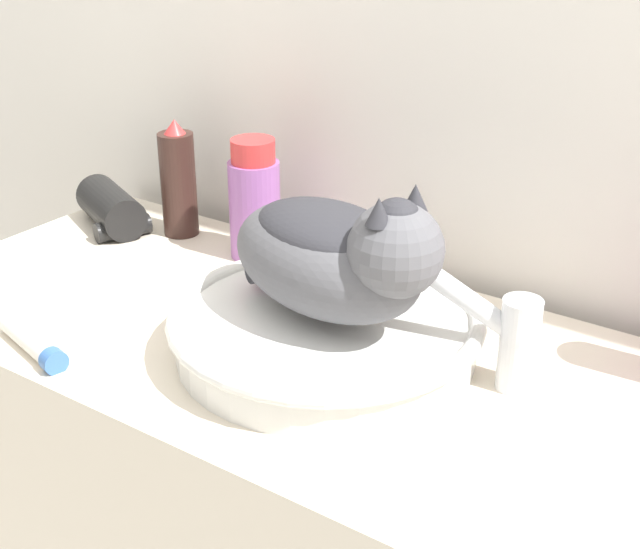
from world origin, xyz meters
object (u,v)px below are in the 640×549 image
(faucet, at_px, (506,333))
(hair_dryer, at_px, (111,209))
(hairspray_can_black, at_px, (178,182))
(cat, at_px, (337,252))
(mouthwash_bottle, at_px, (255,201))
(cream_tube, at_px, (32,342))

(faucet, xyz_separation_m, hair_dryer, (-0.72, 0.08, -0.03))
(hairspray_can_black, bearing_deg, hair_dryer, -157.07)
(faucet, relative_size, hair_dryer, 0.80)
(faucet, bearing_deg, hairspray_can_black, -26.59)
(hairspray_can_black, height_order, hair_dryer, hairspray_can_black)
(cat, distance_m, mouthwash_bottle, 0.33)
(hairspray_can_black, bearing_deg, cream_tube, -74.00)
(hairspray_can_black, bearing_deg, faucet, -11.87)
(cat, xyz_separation_m, faucet, (0.19, 0.06, -0.07))
(mouthwash_bottle, relative_size, hairspray_can_black, 0.97)
(faucet, bearing_deg, mouthwash_bottle, -30.36)
(mouthwash_bottle, height_order, hair_dryer, mouthwash_bottle)
(cat, distance_m, hair_dryer, 0.56)
(hairspray_can_black, distance_m, hair_dryer, 0.13)
(faucet, xyz_separation_m, mouthwash_bottle, (-0.46, 0.13, 0.02))
(faucet, distance_m, mouthwash_bottle, 0.48)
(hair_dryer, bearing_deg, faucet, -162.25)
(cat, xyz_separation_m, hairspray_can_black, (-0.42, 0.18, -0.05))
(faucet, relative_size, mouthwash_bottle, 0.78)
(cat, bearing_deg, faucet, 26.84)
(faucet, height_order, mouthwash_bottle, mouthwash_bottle)
(mouthwash_bottle, xyz_separation_m, cream_tube, (-0.04, -0.38, -0.07))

